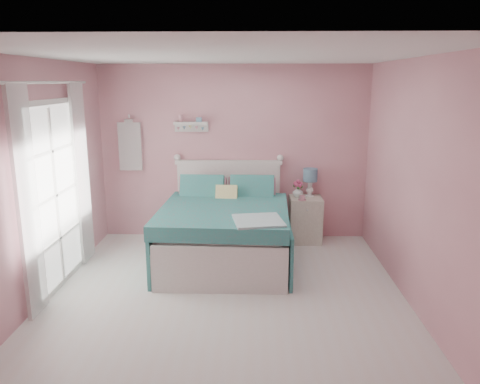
{
  "coord_description": "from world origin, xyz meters",
  "views": [
    {
      "loc": [
        0.3,
        -4.72,
        2.36
      ],
      "look_at": [
        0.13,
        1.2,
        0.95
      ],
      "focal_mm": 35.0,
      "sensor_mm": 36.0,
      "label": 1
    }
  ],
  "objects_px": {
    "vase": "(298,192)",
    "teacup": "(302,198)",
    "table_lamp": "(310,177)",
    "nightstand": "(305,219)",
    "bed": "(225,231)"
  },
  "relations": [
    {
      "from": "bed",
      "to": "table_lamp",
      "type": "xyz_separation_m",
      "value": [
        1.22,
        0.87,
        0.57
      ]
    },
    {
      "from": "bed",
      "to": "teacup",
      "type": "height_order",
      "value": "bed"
    },
    {
      "from": "vase",
      "to": "teacup",
      "type": "relative_size",
      "value": 1.85
    },
    {
      "from": "bed",
      "to": "table_lamp",
      "type": "height_order",
      "value": "bed"
    },
    {
      "from": "vase",
      "to": "bed",
      "type": "bearing_deg",
      "value": -141.55
    },
    {
      "from": "vase",
      "to": "nightstand",
      "type": "bearing_deg",
      "value": -16.9
    },
    {
      "from": "nightstand",
      "to": "vase",
      "type": "bearing_deg",
      "value": 163.1
    },
    {
      "from": "bed",
      "to": "vase",
      "type": "bearing_deg",
      "value": 40.77
    },
    {
      "from": "table_lamp",
      "to": "vase",
      "type": "xyz_separation_m",
      "value": [
        -0.18,
        -0.04,
        -0.21
      ]
    },
    {
      "from": "nightstand",
      "to": "table_lamp",
      "type": "xyz_separation_m",
      "value": [
        0.06,
        0.08,
        0.63
      ]
    },
    {
      "from": "vase",
      "to": "teacup",
      "type": "height_order",
      "value": "vase"
    },
    {
      "from": "table_lamp",
      "to": "vase",
      "type": "distance_m",
      "value": 0.28
    },
    {
      "from": "bed",
      "to": "vase",
      "type": "distance_m",
      "value": 1.37
    },
    {
      "from": "table_lamp",
      "to": "teacup",
      "type": "relative_size",
      "value": 4.84
    },
    {
      "from": "nightstand",
      "to": "teacup",
      "type": "bearing_deg",
      "value": -115.44
    }
  ]
}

